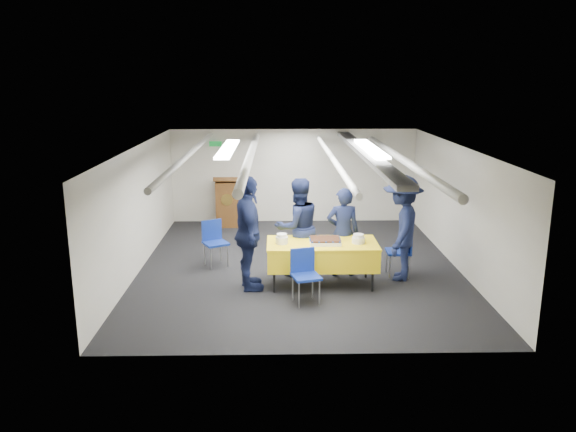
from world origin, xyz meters
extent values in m
plane|color=black|center=(0.00, 0.00, 0.00)|extent=(7.00, 7.00, 0.00)
cube|color=silver|center=(0.00, 3.49, 1.15)|extent=(6.00, 0.02, 2.30)
cube|color=silver|center=(-2.99, 0.00, 1.15)|extent=(0.02, 7.00, 2.30)
cube|color=silver|center=(2.99, 0.00, 1.15)|extent=(0.02, 7.00, 2.30)
cube|color=white|center=(0.00, 0.00, 2.29)|extent=(6.00, 7.00, 0.02)
cylinder|color=silver|center=(-2.00, 0.00, 2.18)|extent=(0.10, 6.90, 0.10)
cylinder|color=silver|center=(-0.90, 0.00, 2.14)|extent=(0.14, 6.90, 0.14)
cylinder|color=silver|center=(0.60, 0.00, 2.10)|extent=(0.10, 6.90, 0.10)
cylinder|color=silver|center=(1.90, 0.00, 2.06)|extent=(0.14, 6.90, 0.14)
cube|color=gray|center=(1.20, 0.00, 2.20)|extent=(0.28, 6.90, 0.08)
cube|color=white|center=(-1.30, 0.00, 2.27)|extent=(0.25, 2.60, 0.04)
cube|color=white|center=(1.30, 0.00, 2.27)|extent=(0.25, 2.60, 0.04)
cube|color=#0C591E|center=(-1.90, 3.47, 1.95)|extent=(0.30, 0.04, 0.12)
cylinder|color=black|center=(-0.47, -1.31, 0.18)|extent=(0.04, 0.04, 0.36)
cylinder|color=black|center=(1.19, -1.31, 0.18)|extent=(0.04, 0.04, 0.36)
cylinder|color=black|center=(-0.47, -0.62, 0.18)|extent=(0.04, 0.04, 0.36)
cylinder|color=black|center=(1.19, -0.62, 0.18)|extent=(0.04, 0.04, 0.36)
cube|color=yellow|center=(0.36, -0.97, 0.54)|extent=(1.88, 0.91, 0.39)
cube|color=yellow|center=(0.36, -0.97, 0.76)|extent=(1.90, 0.93, 0.03)
cube|color=white|center=(0.40, -1.02, 0.80)|extent=(0.52, 0.42, 0.06)
cube|color=black|center=(0.40, -1.02, 0.85)|extent=(0.50, 0.40, 0.03)
sphere|color=navy|center=(0.17, -1.21, 0.85)|extent=(0.04, 0.04, 0.04)
sphere|color=navy|center=(0.17, -0.83, 0.85)|extent=(0.04, 0.04, 0.04)
sphere|color=navy|center=(0.29, -1.21, 0.85)|extent=(0.04, 0.04, 0.04)
sphere|color=navy|center=(0.29, -0.83, 0.85)|extent=(0.04, 0.04, 0.04)
sphere|color=navy|center=(0.40, -1.21, 0.85)|extent=(0.04, 0.04, 0.04)
sphere|color=navy|center=(0.40, -0.83, 0.85)|extent=(0.04, 0.04, 0.04)
sphere|color=navy|center=(0.52, -1.21, 0.85)|extent=(0.04, 0.04, 0.04)
sphere|color=navy|center=(0.52, -0.83, 0.85)|extent=(0.04, 0.04, 0.04)
sphere|color=navy|center=(0.63, -1.21, 0.85)|extent=(0.04, 0.04, 0.04)
sphere|color=navy|center=(0.63, -0.83, 0.85)|extent=(0.04, 0.04, 0.04)
sphere|color=navy|center=(0.15, -1.12, 0.85)|extent=(0.04, 0.04, 0.04)
sphere|color=navy|center=(0.65, -1.12, 0.85)|extent=(0.04, 0.04, 0.04)
sphere|color=navy|center=(0.15, -1.02, 0.85)|extent=(0.04, 0.04, 0.04)
sphere|color=navy|center=(0.65, -1.02, 0.85)|extent=(0.04, 0.04, 0.04)
sphere|color=navy|center=(0.15, -0.93, 0.85)|extent=(0.04, 0.04, 0.04)
sphere|color=navy|center=(0.65, -0.93, 0.85)|extent=(0.04, 0.04, 0.04)
cylinder|color=white|center=(-0.34, -1.02, 0.83)|extent=(0.21, 0.21, 0.12)
cylinder|color=white|center=(-0.34, -1.02, 0.92)|extent=(0.17, 0.17, 0.05)
cylinder|color=white|center=(0.98, -1.02, 0.82)|extent=(0.22, 0.22, 0.11)
cylinder|color=white|center=(0.98, -1.02, 0.90)|extent=(0.18, 0.18, 0.05)
cube|color=brown|center=(-1.60, 3.05, 0.55)|extent=(0.55, 0.45, 1.10)
cube|color=brown|center=(-1.60, 3.02, 1.15)|extent=(0.62, 0.53, 0.21)
cylinder|color=gold|center=(-1.60, 2.81, 0.70)|extent=(0.28, 0.02, 0.28)
cylinder|color=gray|center=(-0.08, -1.99, 0.21)|extent=(0.02, 0.02, 0.43)
cylinder|color=gray|center=(0.25, -1.90, 0.21)|extent=(0.02, 0.02, 0.43)
cylinder|color=gray|center=(-0.17, -1.67, 0.21)|extent=(0.02, 0.02, 0.43)
cylinder|color=gray|center=(0.16, -1.58, 0.21)|extent=(0.02, 0.02, 0.43)
cube|color=navy|center=(0.04, -1.78, 0.45)|extent=(0.52, 0.52, 0.04)
cube|color=navy|center=(-0.01, -1.60, 0.67)|extent=(0.40, 0.14, 0.40)
cylinder|color=gray|center=(1.62, -0.34, 0.21)|extent=(0.02, 0.02, 0.43)
cylinder|color=gray|center=(1.61, -0.68, 0.21)|extent=(0.02, 0.02, 0.43)
cylinder|color=gray|center=(1.96, -0.35, 0.21)|extent=(0.02, 0.02, 0.43)
cylinder|color=gray|center=(1.95, -0.69, 0.21)|extent=(0.02, 0.02, 0.43)
cube|color=navy|center=(1.79, -0.52, 0.45)|extent=(0.43, 0.43, 0.04)
cube|color=navy|center=(1.98, -0.52, 0.67)|extent=(0.05, 0.40, 0.40)
cylinder|color=gray|center=(-1.66, -0.15, 0.21)|extent=(0.02, 0.02, 0.43)
cylinder|color=gray|center=(-1.36, 0.01, 0.21)|extent=(0.02, 0.02, 0.43)
cylinder|color=gray|center=(-1.82, 0.15, 0.21)|extent=(0.02, 0.02, 0.43)
cylinder|color=gray|center=(-1.52, 0.31, 0.21)|extent=(0.02, 0.02, 0.43)
cube|color=navy|center=(-1.59, 0.08, 0.45)|extent=(0.57, 0.57, 0.04)
cube|color=navy|center=(-1.68, 0.25, 0.67)|extent=(0.37, 0.22, 0.40)
imported|color=black|center=(0.77, -0.48, 0.82)|extent=(0.60, 0.40, 1.63)
imported|color=black|center=(-0.04, -0.43, 0.90)|extent=(1.07, 0.97, 1.80)
imported|color=black|center=(-0.90, -1.13, 0.98)|extent=(0.66, 1.21, 1.96)
imported|color=black|center=(1.79, -0.68, 0.94)|extent=(1.05, 1.37, 1.88)
camera|label=1|loc=(-0.42, -10.20, 3.55)|focal=35.00mm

